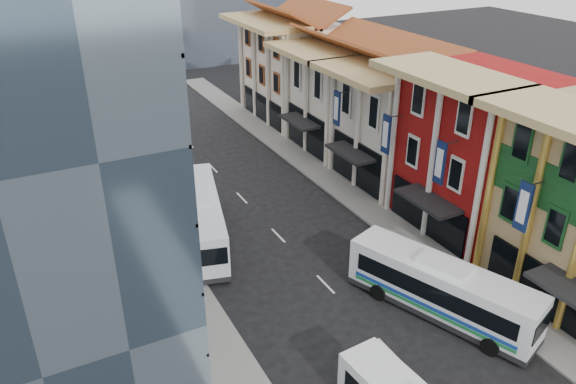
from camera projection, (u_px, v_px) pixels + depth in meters
sidewalk_right at (371, 210)px, 45.89m from camera, size 3.00×90.00×0.15m
sidewalk_left at (169, 264)px, 38.91m from camera, size 3.00×90.00×0.15m
shophouse_red at (477, 152)px, 41.52m from camera, size 8.00×10.00×12.00m
shophouse_cream_near at (397, 126)px, 49.52m from camera, size 8.00×9.00×10.00m
shophouse_cream_mid at (342, 99)px, 56.67m from camera, size 8.00×9.00×10.00m
shophouse_cream_far at (294, 71)px, 64.79m from camera, size 8.00×12.00×11.00m
office_block_far at (10, 104)px, 48.63m from camera, size 10.00×18.00×14.00m
bus_left_far at (200, 217)px, 41.00m from camera, size 5.83×12.57×3.92m
bus_right at (442, 288)px, 33.40m from camera, size 6.71×11.98×3.77m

